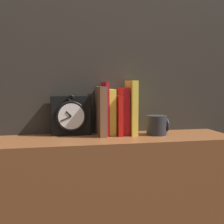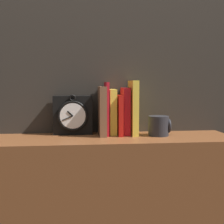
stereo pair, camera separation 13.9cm
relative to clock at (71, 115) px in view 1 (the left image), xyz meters
name	(u,v)px [view 1 (the left image)]	position (x,y,z in m)	size (l,w,h in m)	color
wall_back	(104,42)	(0.18, 0.07, 0.35)	(6.00, 0.05, 2.60)	#2D2823
clock	(71,115)	(0.00, 0.00, 0.00)	(0.18, 0.08, 0.19)	black
book_slot0_brown	(101,111)	(0.14, -0.04, 0.02)	(0.03, 0.15, 0.23)	brown
book_slot1_red	(105,109)	(0.16, -0.03, 0.03)	(0.01, 0.13, 0.25)	#B31522
book_slot2_yellow	(110,112)	(0.19, -0.02, 0.02)	(0.03, 0.11, 0.22)	yellow
book_slot3_red	(118,115)	(0.22, -0.03, 0.00)	(0.02, 0.14, 0.19)	red
book_slot4_red	(123,111)	(0.25, -0.02, 0.02)	(0.03, 0.12, 0.22)	red
book_slot5_yellow	(131,108)	(0.28, -0.04, 0.04)	(0.03, 0.15, 0.26)	yellow
mug	(157,125)	(0.40, -0.08, -0.05)	(0.10, 0.09, 0.09)	#232328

